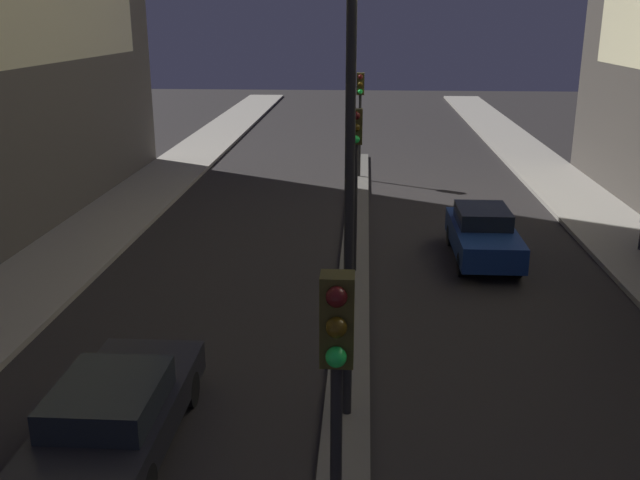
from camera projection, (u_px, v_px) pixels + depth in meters
median_strip at (355, 258)px, 20.63m from camera, size 0.82×31.71×0.14m
traffic_light_near at (336, 388)px, 6.86m from camera, size 0.32×0.42×4.36m
traffic_light_mid at (356, 154)px, 18.43m from camera, size 0.32×0.42×4.36m
traffic_light_far at (360, 101)px, 29.79m from camera, size 0.32×0.42×4.36m
street_lamp at (350, 134)px, 11.00m from camera, size 0.48×0.48×7.42m
car_left_lane at (116, 412)px, 11.41m from camera, size 1.86×4.50×1.36m
car_right_lane at (483, 234)px, 20.49m from camera, size 1.71×4.29×1.48m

